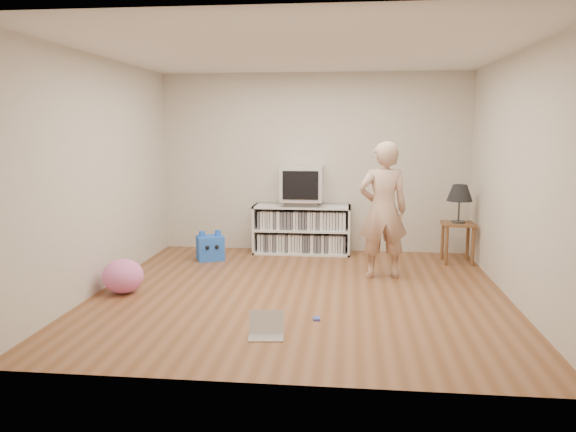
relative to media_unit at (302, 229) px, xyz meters
The scene contains 13 objects.
ground 2.07m from the media_unit, 85.66° to the right, with size 4.50×4.50×0.00m, color brown.
walls 2.25m from the media_unit, 85.66° to the right, with size 4.52×4.52×2.60m.
ceiling 3.04m from the media_unit, 85.66° to the right, with size 4.50×4.50×0.01m, color white.
media_unit is the anchor object (origin of this frame).
dvd_deck 0.39m from the media_unit, 90.00° to the right, with size 0.45×0.35×0.07m, color gray.
crt_tv 0.67m from the media_unit, 90.00° to the right, with size 0.60×0.53×0.50m.
side_table 2.18m from the media_unit, 10.20° to the right, with size 0.42×0.42×0.55m.
table_lamp 2.26m from the media_unit, 10.20° to the right, with size 0.34×0.34×0.52m.
person 1.72m from the media_unit, 48.98° to the right, with size 0.60×0.40×1.66m, color tan.
laptop 3.37m from the media_unit, 90.48° to the right, with size 0.33×0.28×0.21m.
playing_cards 2.93m from the media_unit, 82.36° to the right, with size 0.07×0.09×0.02m, color #424FB0.
plush_blue 1.37m from the media_unit, 154.27° to the right, with size 0.44×0.40×0.41m.
plush_pink 2.88m from the media_unit, 128.71° to the right, with size 0.45×0.45×0.38m, color pink.
Camera 1 is at (0.52, -5.99, 1.81)m, focal length 35.00 mm.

